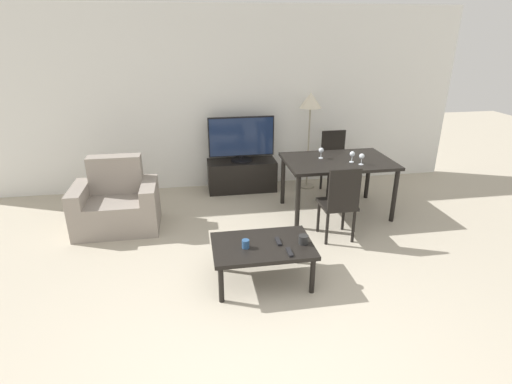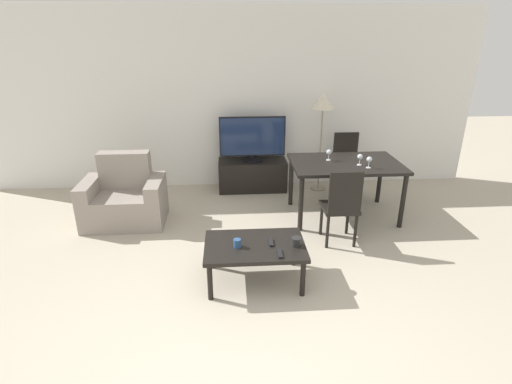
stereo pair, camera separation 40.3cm
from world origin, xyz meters
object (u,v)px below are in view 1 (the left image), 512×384
armchair (117,205)px  wine_glass_right (321,151)px  remote_secondary (278,241)px  tv (241,139)px  cup_colored_far (304,240)px  dining_table (338,166)px  wine_glass_center (362,157)px  dining_chair_near (340,201)px  remote_primary (290,252)px  coffee_table (262,248)px  floor_lamp (310,106)px  tv_stand (242,175)px  cup_white_near (246,244)px  wine_glass_left (352,155)px  dining_chair_far (334,159)px

armchair → wine_glass_right: 2.72m
remote_secondary → armchair: bearing=140.3°
tv → cup_colored_far: size_ratio=10.36×
dining_table → wine_glass_center: 0.37m
dining_chair_near → remote_secondary: dining_chair_near is taller
armchair → dining_chair_near: (2.63, -0.78, 0.20)m
remote_primary → cup_colored_far: (0.18, 0.15, 0.03)m
coffee_table → floor_lamp: bearing=64.4°
dining_chair_near → remote_primary: dining_chair_near is taller
remote_primary → remote_secondary: (-0.06, 0.22, 0.00)m
tv_stand → wine_glass_right: bearing=-44.7°
remote_primary → cup_white_near: cup_white_near is taller
wine_glass_right → tv_stand: bearing=135.3°
wine_glass_right → wine_glass_left: bearing=-34.0°
remote_primary → wine_glass_left: size_ratio=1.03×
coffee_table → remote_primary: remote_primary is taller
dining_chair_far → wine_glass_right: (-0.45, -0.68, 0.34)m
armchair → dining_table: (2.87, -0.01, 0.36)m
dining_chair_near → remote_primary: bearing=-132.7°
cup_white_near → wine_glass_left: wine_glass_left is taller
tv → cup_colored_far: tv is taller
coffee_table → floor_lamp: (1.17, 2.44, 0.92)m
armchair → wine_glass_left: 3.06m
cup_colored_far → wine_glass_center: size_ratio=0.66×
tv → remote_primary: size_ratio=6.63×
wine_glass_right → cup_white_near: bearing=-127.9°
armchair → wine_glass_center: size_ratio=6.93×
wine_glass_right → armchair: bearing=-178.0°
cup_white_near → wine_glass_center: wine_glass_center is taller
tv_stand → dining_chair_far: bearing=-10.5°
armchair → remote_secondary: 2.28m
armchair → tv_stand: (1.72, 1.03, -0.07)m
tv → remote_primary: (0.09, -2.70, -0.39)m
tv_stand → cup_colored_far: size_ratio=10.90×
tv → dining_chair_near: (0.91, -1.81, -0.30)m
dining_table → wine_glass_right: wine_glass_right is taller
remote_secondary → wine_glass_left: size_ratio=1.03×
tv_stand → wine_glass_left: 1.84m
coffee_table → dining_chair_near: 1.25m
cup_white_near → remote_secondary: bearing=8.7°
wine_glass_left → armchair: bearing=177.4°
armchair → remote_secondary: (1.75, -1.45, 0.12)m
tv → dining_table: bearing=-41.9°
tv → wine_glass_right: (0.95, -0.93, 0.04)m
wine_glass_left → wine_glass_center: (0.08, -0.12, 0.00)m
floor_lamp → wine_glass_center: (0.33, -1.23, -0.43)m
dining_chair_far → floor_lamp: floor_lamp is taller
floor_lamp → wine_glass_left: floor_lamp is taller
coffee_table → wine_glass_right: 1.95m
dining_chair_near → dining_chair_far: bearing=72.4°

